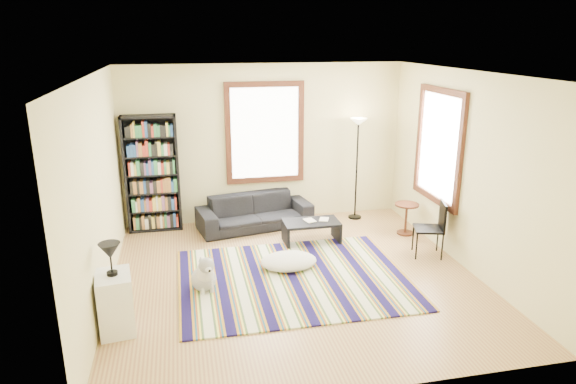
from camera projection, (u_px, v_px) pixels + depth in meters
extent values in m
cube|color=tan|center=(295.00, 280.00, 7.23)|extent=(5.00, 5.00, 0.10)
cube|color=white|center=(296.00, 69.00, 6.38)|extent=(5.00, 5.00, 0.10)
cube|color=beige|center=(264.00, 143.00, 9.19)|extent=(5.00, 0.10, 2.80)
cube|color=beige|center=(361.00, 260.00, 4.42)|extent=(5.00, 0.10, 2.80)
cube|color=beige|center=(94.00, 193.00, 6.30)|extent=(0.10, 5.00, 2.80)
cube|color=beige|center=(470.00, 171.00, 7.31)|extent=(0.10, 5.00, 2.80)
cube|color=white|center=(265.00, 133.00, 9.06)|extent=(1.20, 0.06, 1.60)
cube|color=white|center=(439.00, 146.00, 7.98)|extent=(0.06, 1.20, 1.60)
cube|color=#120C3D|center=(293.00, 278.00, 7.15)|extent=(3.14, 2.51, 0.02)
imported|color=black|center=(255.00, 212.00, 9.00)|extent=(1.12, 2.08, 0.57)
cube|color=black|center=(152.00, 174.00, 8.70)|extent=(0.90, 0.30, 2.00)
cube|color=black|center=(311.00, 232.00, 8.38)|extent=(0.99, 0.70, 0.36)
imported|color=beige|center=(305.00, 221.00, 8.30)|extent=(0.24, 0.20, 0.02)
imported|color=beige|center=(320.00, 219.00, 8.40)|extent=(0.21, 0.24, 0.02)
ellipsoid|color=beige|center=(289.00, 261.00, 7.47)|extent=(0.90, 0.72, 0.21)
cylinder|color=#482112|center=(406.00, 219.00, 8.70)|extent=(0.45, 0.45, 0.54)
cube|color=black|center=(428.00, 229.00, 7.81)|extent=(0.52, 0.50, 0.86)
cube|color=white|center=(116.00, 303.00, 5.82)|extent=(0.44, 0.54, 0.70)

